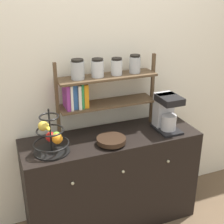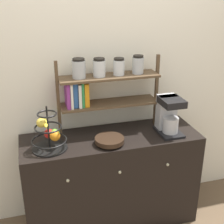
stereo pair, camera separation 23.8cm
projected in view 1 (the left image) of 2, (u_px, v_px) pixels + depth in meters
wall_back at (98, 69)px, 2.52m from camera, size 7.00×0.05×2.60m
sideboard at (111, 180)px, 2.62m from camera, size 1.42×0.49×0.82m
coffee_maker at (166, 112)px, 2.54m from camera, size 0.18×0.25×0.30m
fruit_stand at (51, 137)px, 2.21m from camera, size 0.26×0.26×0.34m
wooden_bowl at (111, 140)px, 2.34m from camera, size 0.22×0.22×0.05m
shelf_hutch at (98, 84)px, 2.41m from camera, size 0.83×0.20×0.61m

